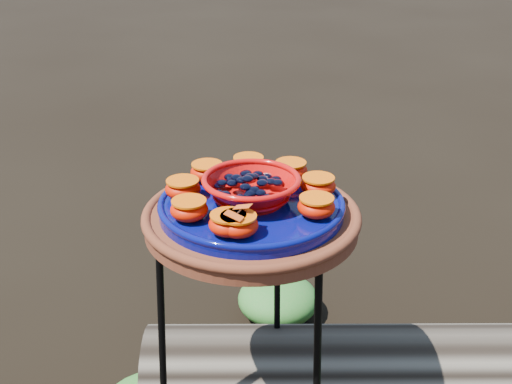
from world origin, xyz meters
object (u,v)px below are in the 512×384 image
(terracotta_saucer, at_px, (251,220))
(red_bowl, at_px, (251,190))
(plant_stand, at_px, (252,359))
(driftwood_log, at_px, (440,379))
(cobalt_plate, at_px, (251,207))

(terracotta_saucer, distance_m, red_bowl, 0.07)
(plant_stand, bearing_deg, driftwood_log, 35.48)
(red_bowl, bearing_deg, terracotta_saucer, 0.00)
(cobalt_plate, distance_m, red_bowl, 0.04)
(terracotta_saucer, height_order, cobalt_plate, cobalt_plate)
(red_bowl, height_order, driftwood_log, red_bowl)
(plant_stand, distance_m, red_bowl, 0.44)
(cobalt_plate, bearing_deg, red_bowl, 0.00)
(plant_stand, xyz_separation_m, driftwood_log, (0.43, 0.31, -0.20))
(terracotta_saucer, relative_size, cobalt_plate, 1.17)
(terracotta_saucer, relative_size, driftwood_log, 0.28)
(terracotta_saucer, distance_m, cobalt_plate, 0.03)
(plant_stand, bearing_deg, cobalt_plate, 0.00)
(cobalt_plate, bearing_deg, terracotta_saucer, 0.00)
(plant_stand, relative_size, driftwood_log, 0.44)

